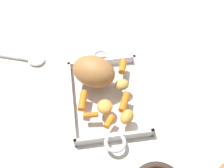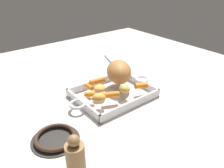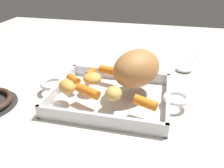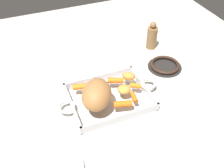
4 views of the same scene
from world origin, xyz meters
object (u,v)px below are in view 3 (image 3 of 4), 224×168
Objects in this scene: roasting_dish at (111,96)px; serving_spoon at (188,64)px; baby_carrot_center_left at (91,72)px; potato_halved at (114,93)px; potato_corner at (92,78)px; baby_carrot_southeast at (74,79)px; baby_carrot_center_right at (88,91)px; baby_carrot_northwest at (110,70)px; pork_roast at (137,68)px; baby_carrot_southwest at (145,103)px; potato_golden_small at (67,87)px.

roasting_dish is 0.35m from serving_spoon.
potato_halved is (-0.09, 0.11, 0.01)m from baby_carrot_center_left.
potato_corner is at bearing -26.88° from serving_spoon.
potato_corner is at bearing -172.44° from baby_carrot_southeast.
baby_carrot_center_right is 0.96× the size of baby_carrot_northwest.
serving_spoon is (-0.29, -0.22, -0.04)m from baby_carrot_center_left.
pork_roast is at bearing -170.21° from potato_corner.
baby_carrot_center_left is 0.98× the size of potato_halved.
baby_carrot_center_right reaches higher than serving_spoon.
potato_halved reaches higher than baby_carrot_northwest.
baby_carrot_southeast is 0.11m from baby_carrot_northwest.
baby_carrot_center_right is at bearing 45.21° from roasting_dish.
serving_spoon is (-0.22, -0.28, -0.00)m from roasting_dish.
potato_halved reaches higher than serving_spoon.
baby_carrot_center_left is 1.08× the size of baby_carrot_southeast.
roasting_dish is at bearing 164.20° from potato_corner.
roasting_dish is at bearing 175.32° from baby_carrot_southeast.
roasting_dish is 0.12m from baby_carrot_southwest.
baby_carrot_southeast is (0.17, 0.03, -0.04)m from pork_roast.
pork_roast reaches higher than baby_carrot_southeast.
baby_carrot_center_right is at bearing 37.54° from pork_roast.
pork_roast is 0.30m from serving_spoon.
potato_corner is at bearing -15.80° from roasting_dish.
baby_carrot_southwest reaches higher than baby_carrot_southeast.
baby_carrot_northwest is (0.02, -0.08, 0.04)m from roasting_dish.
baby_carrot_southeast is 0.83× the size of potato_corner.
baby_carrot_southeast is 0.65× the size of baby_carrot_center_right.
baby_carrot_southeast is at bearing 9.11° from pork_roast.
potato_halved is (-0.13, 0.06, 0.01)m from baby_carrot_southeast.
potato_corner is 0.08m from potato_golden_small.
baby_carrot_southeast is 0.63× the size of baby_carrot_northwest.
baby_carrot_southeast is 0.05m from potato_corner.
baby_carrot_southeast is at bearing 40.03° from baby_carrot_northwest.
baby_carrot_southwest is at bearing 168.78° from potato_halved.
baby_carrot_center_right is 0.07m from potato_halved.
baby_carrot_northwest is at bearing -139.97° from baby_carrot_southeast.
pork_roast reaches higher than baby_carrot_northwest.
roasting_dish is 0.10m from pork_roast.
potato_corner is 0.24× the size of serving_spoon.
pork_roast reaches higher than potato_golden_small.
baby_carrot_southeast is (0.03, 0.05, 0.00)m from baby_carrot_center_left.
baby_carrot_southwest reaches higher than serving_spoon.
serving_spoon is at bearing -129.24° from baby_carrot_center_right.
baby_carrot_northwest is 0.15m from potato_golden_small.
baby_carrot_southeast is at bearing -84.66° from potato_golden_small.
baby_carrot_northwest is 0.31m from serving_spoon.
baby_carrot_northwest is (0.08, -0.05, -0.04)m from pork_roast.
baby_carrot_southeast is at bearing -43.00° from baby_carrot_center_right.
potato_halved reaches higher than baby_carrot_southeast.
roasting_dish is at bearing -18.75° from serving_spoon.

